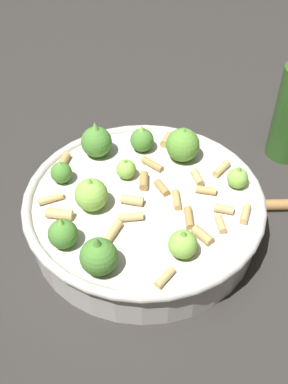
# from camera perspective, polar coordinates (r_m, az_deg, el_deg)

# --- Properties ---
(ground_plane) EXTENTS (2.40, 2.40, 0.00)m
(ground_plane) POSITION_cam_1_polar(r_m,az_deg,el_deg) (0.61, -0.00, -4.42)
(ground_plane) COLOR #2D2B28
(cooking_pan) EXTENTS (0.31, 0.31, 0.11)m
(cooking_pan) POSITION_cam_1_polar(r_m,az_deg,el_deg) (0.59, -0.15, -1.96)
(cooking_pan) COLOR beige
(cooking_pan) RESTS_ON ground
(wooden_spoon) EXTENTS (0.21, 0.12, 0.02)m
(wooden_spoon) POSITION_cam_1_polar(r_m,az_deg,el_deg) (0.66, 16.79, -1.62)
(wooden_spoon) COLOR #9E703D
(wooden_spoon) RESTS_ON ground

